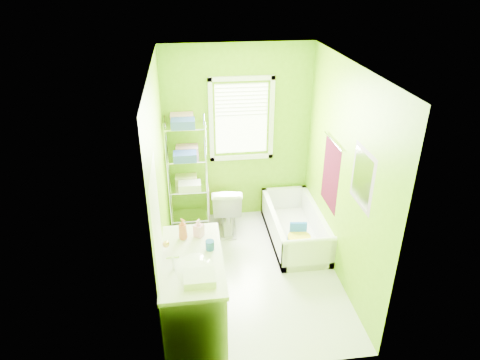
{
  "coord_description": "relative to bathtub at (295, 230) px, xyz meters",
  "views": [
    {
      "loc": [
        -0.72,
        -4.26,
        3.53
      ],
      "look_at": [
        -0.13,
        0.25,
        1.2
      ],
      "focal_mm": 32.0,
      "sensor_mm": 36.0,
      "label": 1
    }
  ],
  "objects": [
    {
      "name": "ground",
      "position": [
        -0.71,
        -0.63,
        -0.15
      ],
      "size": [
        2.9,
        2.9,
        0.0
      ],
      "primitive_type": "plane",
      "color": "silver",
      "rests_on": "ground"
    },
    {
      "name": "bathtub",
      "position": [
        0.0,
        0.0,
        0.0
      ],
      "size": [
        0.69,
        1.48,
        0.48
      ],
      "color": "white",
      "rests_on": "ground"
    },
    {
      "name": "right_wall_decor",
      "position": [
        0.33,
        -0.65,
        1.17
      ],
      "size": [
        0.04,
        1.48,
        1.17
      ],
      "color": "#430718",
      "rests_on": "ground"
    },
    {
      "name": "door",
      "position": [
        -1.74,
        -1.63,
        0.85
      ],
      "size": [
        0.09,
        0.8,
        2.0
      ],
      "color": "white",
      "rests_on": "ground"
    },
    {
      "name": "wire_shelf_unit",
      "position": [
        -1.45,
        0.59,
        0.89
      ],
      "size": [
        0.58,
        0.46,
        1.69
      ],
      "color": "silver",
      "rests_on": "ground"
    },
    {
      "name": "window",
      "position": [
        -0.66,
        0.79,
        1.46
      ],
      "size": [
        0.92,
        0.05,
        1.22
      ],
      "color": "white",
      "rests_on": "ground"
    },
    {
      "name": "toilet",
      "position": [
        -0.92,
        0.4,
        0.22
      ],
      "size": [
        0.48,
        0.76,
        0.75
      ],
      "primitive_type": "imported",
      "rotation": [
        0.0,
        0.0,
        3.06
      ],
      "color": "white",
      "rests_on": "ground"
    },
    {
      "name": "vanity",
      "position": [
        -1.46,
        -1.45,
        0.33
      ],
      "size": [
        0.62,
        1.22,
        1.15
      ],
      "color": "silver",
      "rests_on": "ground"
    },
    {
      "name": "room_envelope",
      "position": [
        -0.71,
        -0.63,
        1.39
      ],
      "size": [
        2.14,
        2.94,
        2.62
      ],
      "color": "#65A007",
      "rests_on": "ground"
    }
  ]
}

